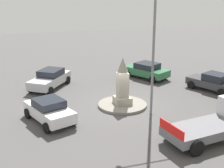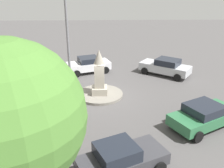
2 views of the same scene
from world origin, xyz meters
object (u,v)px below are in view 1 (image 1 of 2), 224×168
at_px(car_white_far_side, 49,110).
at_px(car_dark_grey_parked_right, 213,82).
at_px(car_silver_passing, 50,79).
at_px(car_green_parked_left, 146,70).
at_px(monument, 123,84).
at_px(streetlamp, 154,35).

xyz_separation_m(car_white_far_side, car_dark_grey_parked_right, (13.29, 2.13, -0.02)).
relative_size(car_white_far_side, car_silver_passing, 0.92).
bearing_deg(car_dark_grey_parked_right, car_green_parked_left, 125.81).
bearing_deg(car_white_far_side, car_silver_passing, 82.47).
distance_m(monument, car_dark_grey_parked_right, 8.21).
height_order(monument, car_white_far_side, monument).
xyz_separation_m(car_white_far_side, car_silver_passing, (0.92, 6.94, 0.02)).
bearing_deg(monument, car_dark_grey_parked_right, 7.33).
distance_m(monument, car_white_far_side, 5.38).
height_order(car_dark_grey_parked_right, car_silver_passing, car_silver_passing).
relative_size(car_white_far_side, car_green_parked_left, 0.93).
bearing_deg(car_dark_grey_parked_right, streetlamp, -156.58).
relative_size(monument, car_dark_grey_parked_right, 0.78).
distance_m(car_silver_passing, car_green_parked_left, 8.77).
height_order(streetlamp, car_white_far_side, streetlamp).
height_order(streetlamp, car_dark_grey_parked_right, streetlamp).
relative_size(car_white_far_side, car_dark_grey_parked_right, 1.00).
height_order(car_white_far_side, car_green_parked_left, car_white_far_side).
distance_m(car_dark_grey_parked_right, car_green_parked_left, 6.16).
bearing_deg(car_green_parked_left, car_white_far_side, -143.63).
distance_m(streetlamp, car_white_far_side, 7.95).
relative_size(monument, car_green_parked_left, 0.73).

